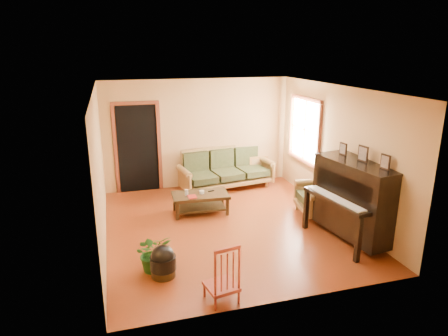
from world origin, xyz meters
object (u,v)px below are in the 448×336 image
object	(u,v)px
footstool	(163,265)
potted_plant	(153,253)
armchair	(318,193)
ceramic_crock	(270,175)
red_chair	(221,272)
sofa	(227,169)
coffee_table	(201,203)
piano	(356,201)

from	to	relation	value
footstool	potted_plant	size ratio (longest dim) A/B	0.64
armchair	ceramic_crock	distance (m)	2.35
red_chair	potted_plant	distance (m)	1.29
sofa	armchair	xyz separation A→B (m)	(1.32, -2.07, -0.02)
armchair	potted_plant	world-z (taller)	armchair
ceramic_crock	coffee_table	bearing A→B (deg)	-144.23
coffee_table	footstool	distance (m)	2.44
footstool	sofa	bearing A→B (deg)	60.10
footstool	ceramic_crock	world-z (taller)	footstool
footstool	potted_plant	distance (m)	0.26
sofa	footstool	size ratio (longest dim) A/B	5.79
sofa	footstool	xyz separation A→B (m)	(-2.02, -3.51, -0.30)
coffee_table	red_chair	distance (m)	3.04
footstool	ceramic_crock	size ratio (longest dim) A/B	1.44
piano	footstool	bearing A→B (deg)	176.88
coffee_table	potted_plant	bearing A→B (deg)	-120.83
piano	armchair	bearing A→B (deg)	86.43
coffee_table	piano	bearing A→B (deg)	-38.33
red_chair	potted_plant	xyz separation A→B (m)	(-0.80, 1.01, -0.13)
sofa	piano	bearing A→B (deg)	-74.41
coffee_table	ceramic_crock	world-z (taller)	coffee_table
sofa	potted_plant	size ratio (longest dim) A/B	3.73
ceramic_crock	red_chair	bearing A→B (deg)	-119.37
piano	coffee_table	bearing A→B (deg)	133.21
sofa	piano	distance (m)	3.50
sofa	potted_plant	xyz separation A→B (m)	(-2.14, -3.31, -0.18)
armchair	footstool	xyz separation A→B (m)	(-3.34, -1.44, -0.28)
armchair	footstool	size ratio (longest dim) A/B	2.40
coffee_table	piano	size ratio (longest dim) A/B	0.71
armchair	piano	size ratio (longest dim) A/B	0.58
potted_plant	red_chair	bearing A→B (deg)	-51.85
sofa	red_chair	bearing A→B (deg)	-115.66
footstool	red_chair	world-z (taller)	red_chair
sofa	footstool	bearing A→B (deg)	-128.26
coffee_table	red_chair	size ratio (longest dim) A/B	1.32
armchair	ceramic_crock	world-z (taller)	armchair
sofa	coffee_table	distance (m)	1.65
coffee_table	potted_plant	world-z (taller)	potted_plant
armchair	potted_plant	xyz separation A→B (m)	(-3.46, -1.24, -0.16)
sofa	coffee_table	xyz separation A→B (m)	(-0.95, -1.32, -0.27)
sofa	ceramic_crock	size ratio (longest dim) A/B	8.33
potted_plant	coffee_table	bearing A→B (deg)	59.17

